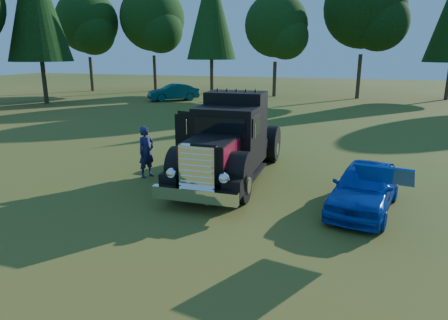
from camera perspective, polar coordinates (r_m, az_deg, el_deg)
ground at (r=12.12m, az=0.45°, el=-5.97°), size 120.00×120.00×0.00m
treeline at (r=38.60m, az=6.97°, el=19.93°), size 61.26×24.04×13.33m
diamond_t_truck at (r=13.90m, az=0.71°, el=2.33°), size 3.38×7.16×3.00m
hotrod_coupe at (r=12.03m, az=19.44°, el=-3.61°), size 2.35×4.35×1.89m
spectator_near at (r=14.49m, az=-11.03°, el=1.13°), size 0.67×0.79×1.85m
spectator_far at (r=15.05m, az=-4.45°, el=1.87°), size 1.03×1.11×1.83m
distant_teal_car at (r=37.53m, az=-7.24°, el=9.57°), size 4.50×4.21×1.51m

